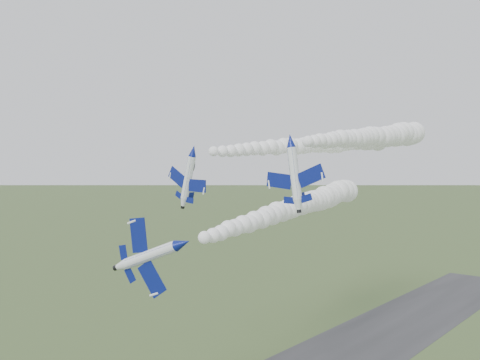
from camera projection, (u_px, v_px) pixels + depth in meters
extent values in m
cylinder|color=white|center=(183.00, 243.00, 68.88)|extent=(3.92, 8.74, 1.96)
cone|color=navy|center=(158.00, 250.00, 64.06)|extent=(2.43, 2.63, 1.96)
cone|color=white|center=(203.00, 238.00, 73.52)|extent=(2.34, 2.24, 1.96)
cylinder|color=black|center=(206.00, 237.00, 74.43)|extent=(1.11, 0.83, 0.99)
ellipsoid|color=black|center=(177.00, 245.00, 66.67)|extent=(1.96, 3.15, 1.31)
cube|color=navy|center=(178.00, 221.00, 70.05)|extent=(2.30, 2.79, 4.42)
cube|color=navy|center=(192.00, 265.00, 69.29)|extent=(2.30, 2.79, 4.42)
cube|color=navy|center=(196.00, 228.00, 72.90)|extent=(1.05, 1.28, 1.93)
cube|color=navy|center=(203.00, 251.00, 72.50)|extent=(1.05, 1.28, 1.93)
cube|color=navy|center=(206.00, 237.00, 71.92)|extent=(2.45, 2.08, 0.90)
cylinder|color=white|center=(193.00, 151.00, 91.95)|extent=(1.87, 7.55, 1.65)
cone|color=navy|center=(172.00, 150.00, 88.41)|extent=(1.71, 2.01, 1.65)
cone|color=white|center=(212.00, 151.00, 95.36)|extent=(1.69, 1.66, 1.65)
cylinder|color=black|center=(215.00, 151.00, 96.03)|extent=(0.85, 0.56, 0.84)
ellipsoid|color=black|center=(185.00, 148.00, 90.41)|extent=(1.17, 2.60, 1.10)
cube|color=navy|center=(186.00, 148.00, 94.20)|extent=(4.05, 2.26, 1.21)
cube|color=navy|center=(207.00, 156.00, 90.83)|extent=(4.05, 2.26, 1.21)
cube|color=navy|center=(203.00, 149.00, 95.66)|extent=(1.77, 1.03, 0.56)
cube|color=navy|center=(214.00, 153.00, 93.86)|extent=(1.77, 1.03, 0.56)
cube|color=navy|center=(209.00, 145.00, 94.36)|extent=(0.67, 1.45, 1.92)
cylinder|color=white|center=(290.00, 141.00, 79.82)|extent=(2.00, 7.86, 1.57)
cone|color=navy|center=(272.00, 140.00, 75.89)|extent=(1.68, 2.12, 1.57)
cone|color=white|center=(306.00, 142.00, 83.61)|extent=(1.66, 1.75, 1.57)
cylinder|color=black|center=(309.00, 142.00, 84.35)|extent=(0.83, 0.60, 0.80)
ellipsoid|color=black|center=(283.00, 137.00, 78.25)|extent=(1.20, 2.72, 1.05)
cube|color=navy|center=(278.00, 145.00, 82.07)|extent=(4.35, 2.45, 0.74)
cube|color=navy|center=(309.00, 139.00, 78.75)|extent=(4.35, 2.45, 0.74)
cube|color=navy|center=(295.00, 143.00, 83.82)|extent=(1.90, 1.12, 0.36)
cube|color=navy|center=(312.00, 140.00, 82.06)|extent=(1.90, 1.12, 0.36)
cube|color=navy|center=(302.00, 134.00, 82.83)|extent=(0.48, 1.50, 2.03)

